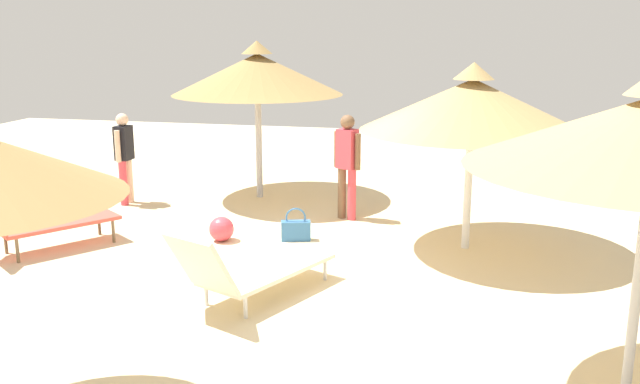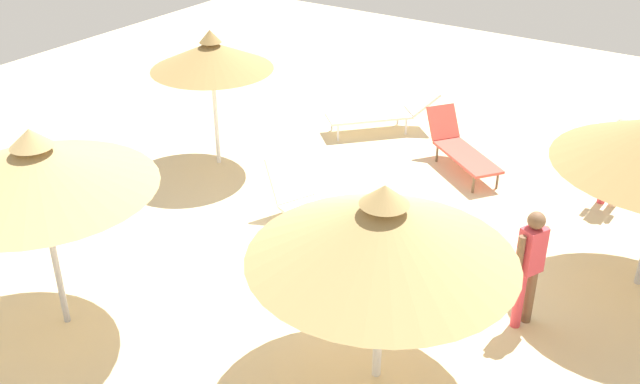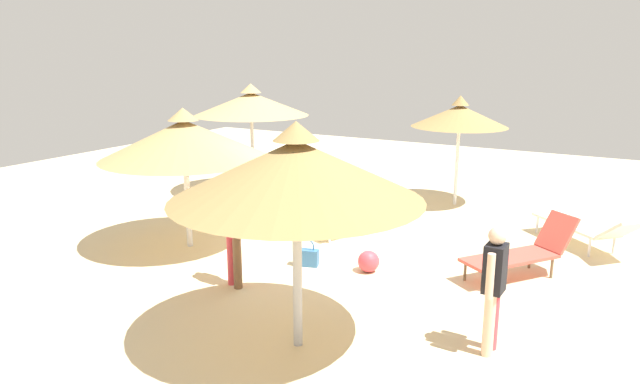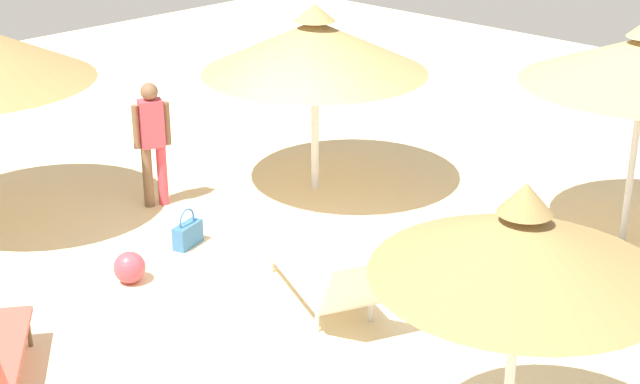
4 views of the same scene
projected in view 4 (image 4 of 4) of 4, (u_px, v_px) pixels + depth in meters
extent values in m
cube|color=beige|center=(274.00, 279.00, 10.56)|extent=(24.00, 24.00, 0.10)
cylinder|color=white|center=(315.00, 117.00, 12.51)|extent=(0.10, 0.10, 2.02)
cone|color=tan|center=(315.00, 46.00, 12.15)|extent=(2.93, 2.93, 0.68)
cone|color=tan|center=(315.00, 12.00, 11.99)|extent=(0.53, 0.53, 0.22)
cylinder|color=white|center=(511.00, 366.00, 6.94)|extent=(0.08, 0.08, 2.10)
cone|color=#997A47|center=(522.00, 244.00, 6.56)|extent=(2.14, 2.14, 0.48)
cone|color=#997A47|center=(526.00, 198.00, 6.43)|extent=(0.38, 0.38, 0.22)
cylinder|color=#B2B2B7|center=(634.00, 148.00, 10.90)|extent=(0.08, 0.08, 2.35)
cylinder|color=brown|center=(29.00, 331.00, 9.10)|extent=(0.04, 0.04, 0.32)
cube|color=silver|center=(318.00, 272.00, 9.99)|extent=(1.78, 1.30, 0.05)
cylinder|color=silver|center=(271.00, 262.00, 10.55)|extent=(0.04, 0.04, 0.25)
cylinder|color=silver|center=(319.00, 253.00, 10.74)|extent=(0.04, 0.04, 0.25)
cylinder|color=silver|center=(317.00, 321.00, 9.36)|extent=(0.04, 0.04, 0.25)
cylinder|color=silver|center=(371.00, 310.00, 9.56)|extent=(0.04, 0.04, 0.25)
cube|color=silver|center=(358.00, 285.00, 9.00)|extent=(0.66, 0.80, 0.66)
cylinder|color=#D83F4C|center=(162.00, 175.00, 12.23)|extent=(0.13, 0.13, 0.81)
cylinder|color=brown|center=(148.00, 177.00, 12.17)|extent=(0.13, 0.13, 0.81)
cube|color=#D83F4C|center=(151.00, 123.00, 11.93)|extent=(0.32, 0.35, 0.61)
sphere|color=brown|center=(149.00, 92.00, 11.77)|extent=(0.22, 0.22, 0.22)
cylinder|color=brown|center=(167.00, 123.00, 12.01)|extent=(0.09, 0.09, 0.56)
cylinder|color=brown|center=(136.00, 127.00, 11.87)|extent=(0.09, 0.09, 0.56)
cube|color=#336699|center=(188.00, 235.00, 11.17)|extent=(0.27, 0.44, 0.28)
torus|color=#336699|center=(187.00, 220.00, 11.10)|extent=(0.10, 0.28, 0.29)
sphere|color=#D83F4C|center=(130.00, 267.00, 10.32)|extent=(0.35, 0.35, 0.35)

